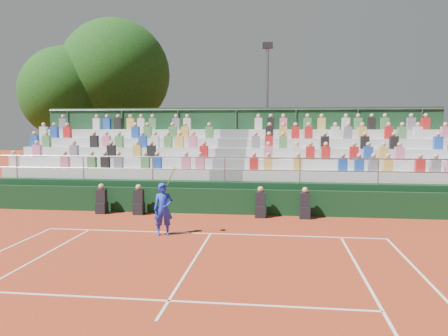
# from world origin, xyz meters

# --- Properties ---
(ground) EXTENTS (90.00, 90.00, 0.00)m
(ground) POSITION_xyz_m (0.00, 0.00, 0.00)
(ground) COLOR #A5381B
(ground) RESTS_ON ground
(courtside_wall) EXTENTS (20.00, 0.15, 1.00)m
(courtside_wall) POSITION_xyz_m (0.00, 3.20, 0.50)
(courtside_wall) COLOR black
(courtside_wall) RESTS_ON ground
(line_officials) EXTENTS (8.37, 0.40, 1.19)m
(line_officials) POSITION_xyz_m (-0.87, 2.75, 0.48)
(line_officials) COLOR black
(line_officials) RESTS_ON ground
(grandstand) EXTENTS (20.00, 5.20, 4.40)m
(grandstand) POSITION_xyz_m (0.01, 6.44, 1.09)
(grandstand) COLOR black
(grandstand) RESTS_ON ground
(tennis_player) EXTENTS (0.88, 0.57, 2.22)m
(tennis_player) POSITION_xyz_m (-1.47, -0.33, 0.84)
(tennis_player) COLOR #1C30D4
(tennis_player) RESTS_ON ground
(tree_west) EXTENTS (5.92, 5.92, 8.56)m
(tree_west) POSITION_xyz_m (-11.47, 13.36, 5.59)
(tree_west) COLOR #3B2815
(tree_west) RESTS_ON ground
(tree_east) EXTENTS (7.22, 7.22, 10.51)m
(tree_east) POSITION_xyz_m (-8.68, 14.66, 6.89)
(tree_east) COLOR #3B2815
(tree_east) RESTS_ON ground
(floodlight_mast) EXTENTS (0.60, 0.25, 8.30)m
(floodlight_mast) POSITION_xyz_m (1.47, 12.30, 4.83)
(floodlight_mast) COLOR gray
(floodlight_mast) RESTS_ON ground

